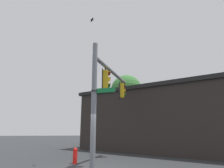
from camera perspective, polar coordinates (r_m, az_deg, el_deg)
signal_pole at (r=8.54m, az=-5.79°, el=-5.92°), size 0.25×0.25×6.07m
mast_arm at (r=11.54m, az=0.32°, el=3.64°), size 5.07×2.52×0.21m
traffic_light_nearest_pole at (r=10.12m, az=-2.05°, el=1.43°), size 0.54×0.49×1.31m
traffic_light_mid_inner at (r=13.11m, az=3.18°, el=-2.09°), size 0.54×0.49×1.31m
street_name_sign at (r=8.52m, az=-3.91°, el=-2.13°), size 0.61×1.12×0.22m
bird_flying at (r=12.32m, az=-6.35°, el=19.65°), size 0.40×0.24×0.10m
storefront_building at (r=17.48m, az=15.92°, el=-10.89°), size 14.95×15.73×5.20m
tree_by_storefront at (r=17.28m, az=4.61°, el=-2.17°), size 2.98×2.98×6.87m
fire_hydrant at (r=10.72m, az=-11.64°, el=-21.37°), size 0.35×0.24×0.82m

